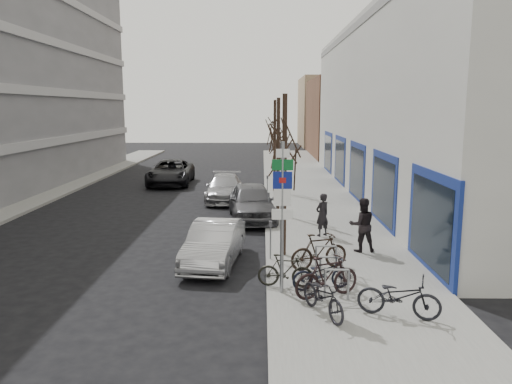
{
  "coord_description": "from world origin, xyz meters",
  "views": [
    {
      "loc": [
        1.88,
        -12.79,
        5.05
      ],
      "look_at": [
        1.65,
        5.22,
        2.0
      ],
      "focal_mm": 35.0,
      "sensor_mm": 36.0,
      "label": 1
    }
  ],
  "objects_px": {
    "highway_sign_pole": "(282,208)",
    "tree_far": "(275,124)",
    "parked_car_front": "(214,244)",
    "pedestrian_far": "(362,224)",
    "parked_car_mid": "(252,202)",
    "parked_car_back": "(225,188)",
    "bike_near_right": "(327,276)",
    "meter_front": "(271,236)",
    "pedestrian_near": "(322,215)",
    "bike_mid_inner": "(285,270)",
    "lane_car": "(171,172)",
    "bike_near_left": "(323,293)",
    "bike_far_inner": "(319,251)",
    "meter_back": "(267,185)",
    "bike_rack": "(331,267)",
    "bike_mid_curb": "(322,271)",
    "bike_far_curb": "(399,293)",
    "meter_mid": "(269,204)",
    "tree_near": "(285,137)",
    "tree_mid": "(278,129)"
  },
  "relations": [
    {
      "from": "bike_near_left",
      "to": "bike_far_curb",
      "type": "xyz_separation_m",
      "value": [
        1.77,
        -0.07,
        0.04
      ]
    },
    {
      "from": "tree_near",
      "to": "pedestrian_far",
      "type": "xyz_separation_m",
      "value": [
        2.71,
        0.42,
        -3.01
      ]
    },
    {
      "from": "meter_back",
      "to": "parked_car_back",
      "type": "height_order",
      "value": "meter_back"
    },
    {
      "from": "parked_car_front",
      "to": "pedestrian_far",
      "type": "height_order",
      "value": "pedestrian_far"
    },
    {
      "from": "bike_rack",
      "to": "bike_near_left",
      "type": "xyz_separation_m",
      "value": [
        -0.46,
        -2.09,
        0.05
      ]
    },
    {
      "from": "meter_mid",
      "to": "bike_near_left",
      "type": "bearing_deg",
      "value": -83.23
    },
    {
      "from": "bike_mid_inner",
      "to": "bike_far_inner",
      "type": "bearing_deg",
      "value": -28.6
    },
    {
      "from": "bike_rack",
      "to": "pedestrian_far",
      "type": "xyz_separation_m",
      "value": [
        1.51,
        3.32,
        0.44
      ]
    },
    {
      "from": "parked_car_back",
      "to": "bike_mid_inner",
      "type": "bearing_deg",
      "value": -80.33
    },
    {
      "from": "bike_far_curb",
      "to": "pedestrian_near",
      "type": "relative_size",
      "value": 1.17
    },
    {
      "from": "tree_near",
      "to": "bike_near_left",
      "type": "relative_size",
      "value": 3.02
    },
    {
      "from": "meter_front",
      "to": "pedestrian_near",
      "type": "height_order",
      "value": "pedestrian_near"
    },
    {
      "from": "highway_sign_pole",
      "to": "meter_front",
      "type": "relative_size",
      "value": 3.31
    },
    {
      "from": "tree_near",
      "to": "bike_far_inner",
      "type": "distance_m",
      "value": 3.85
    },
    {
      "from": "bike_near_left",
      "to": "pedestrian_far",
      "type": "xyz_separation_m",
      "value": [
        1.97,
        5.42,
        0.39
      ]
    },
    {
      "from": "parked_car_mid",
      "to": "meter_back",
      "type": "bearing_deg",
      "value": 74.41
    },
    {
      "from": "pedestrian_far",
      "to": "bike_mid_inner",
      "type": "bearing_deg",
      "value": 46.59
    },
    {
      "from": "tree_near",
      "to": "meter_front",
      "type": "xyz_separation_m",
      "value": [
        -0.45,
        -0.5,
        -3.19
      ]
    },
    {
      "from": "tree_far",
      "to": "bike_rack",
      "type": "bearing_deg",
      "value": -85.68
    },
    {
      "from": "bike_far_inner",
      "to": "pedestrian_near",
      "type": "xyz_separation_m",
      "value": [
        0.57,
        4.06,
        0.26
      ]
    },
    {
      "from": "parked_car_mid",
      "to": "tree_far",
      "type": "bearing_deg",
      "value": 74.1
    },
    {
      "from": "highway_sign_pole",
      "to": "bike_mid_inner",
      "type": "distance_m",
      "value": 1.89
    },
    {
      "from": "lane_car",
      "to": "pedestrian_near",
      "type": "relative_size",
      "value": 3.51
    },
    {
      "from": "parked_car_mid",
      "to": "parked_car_back",
      "type": "height_order",
      "value": "parked_car_mid"
    },
    {
      "from": "tree_mid",
      "to": "lane_car",
      "type": "relative_size",
      "value": 0.94
    },
    {
      "from": "parked_car_mid",
      "to": "tree_mid",
      "type": "bearing_deg",
      "value": 18.94
    },
    {
      "from": "meter_front",
      "to": "bike_near_left",
      "type": "distance_m",
      "value": 4.65
    },
    {
      "from": "meter_front",
      "to": "parked_car_mid",
      "type": "distance_m",
      "value": 6.48
    },
    {
      "from": "tree_far",
      "to": "bike_near_right",
      "type": "height_order",
      "value": "tree_far"
    },
    {
      "from": "bike_near_right",
      "to": "parked_car_mid",
      "type": "bearing_deg",
      "value": -10.74
    },
    {
      "from": "highway_sign_pole",
      "to": "tree_far",
      "type": "xyz_separation_m",
      "value": [
        0.2,
        16.51,
        1.65
      ]
    },
    {
      "from": "bike_near_left",
      "to": "lane_car",
      "type": "bearing_deg",
      "value": 85.47
    },
    {
      "from": "meter_mid",
      "to": "bike_far_inner",
      "type": "relative_size",
      "value": 0.67
    },
    {
      "from": "parked_car_back",
      "to": "highway_sign_pole",
      "type": "bearing_deg",
      "value": -81.11
    },
    {
      "from": "bike_near_right",
      "to": "bike_near_left",
      "type": "bearing_deg",
      "value": 145.51
    },
    {
      "from": "tree_far",
      "to": "pedestrian_near",
      "type": "bearing_deg",
      "value": -81.38
    },
    {
      "from": "parked_car_mid",
      "to": "lane_car",
      "type": "height_order",
      "value": "parked_car_mid"
    },
    {
      "from": "tree_far",
      "to": "bike_near_right",
      "type": "relative_size",
      "value": 2.94
    },
    {
      "from": "bike_rack",
      "to": "lane_car",
      "type": "relative_size",
      "value": 0.39
    },
    {
      "from": "meter_mid",
      "to": "parked_car_front",
      "type": "height_order",
      "value": "meter_mid"
    },
    {
      "from": "parked_car_mid",
      "to": "pedestrian_near",
      "type": "bearing_deg",
      "value": -57.09
    },
    {
      "from": "meter_back",
      "to": "pedestrian_far",
      "type": "bearing_deg",
      "value": -72.61
    },
    {
      "from": "bike_mid_inner",
      "to": "lane_car",
      "type": "height_order",
      "value": "lane_car"
    },
    {
      "from": "highway_sign_pole",
      "to": "parked_car_mid",
      "type": "relative_size",
      "value": 0.86
    },
    {
      "from": "parked_car_mid",
      "to": "parked_car_back",
      "type": "bearing_deg",
      "value": 102.18
    },
    {
      "from": "bike_mid_inner",
      "to": "pedestrian_far",
      "type": "xyz_separation_m",
      "value": [
        2.79,
        3.51,
        0.47
      ]
    },
    {
      "from": "bike_mid_inner",
      "to": "parked_car_back",
      "type": "bearing_deg",
      "value": 17.98
    },
    {
      "from": "parked_car_back",
      "to": "parked_car_mid",
      "type": "bearing_deg",
      "value": -72.99
    },
    {
      "from": "lane_car",
      "to": "bike_far_inner",
      "type": "bearing_deg",
      "value": -68.61
    },
    {
      "from": "bike_rack",
      "to": "bike_mid_curb",
      "type": "bearing_deg",
      "value": -129.46
    }
  ]
}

